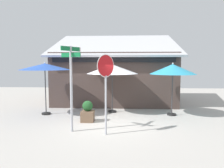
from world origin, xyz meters
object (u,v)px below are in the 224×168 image
at_px(patio_umbrella_royal_blue_left, 45,67).
at_px(street_sign_post, 71,79).
at_px(stop_sign, 106,79).
at_px(patio_umbrella_ivory_center, 112,69).
at_px(sidewalk_planter, 88,112).
at_px(patio_umbrella_teal_right, 173,69).

bearing_deg(patio_umbrella_royal_blue_left, street_sign_post, -53.76).
bearing_deg(stop_sign, patio_umbrella_ivory_center, 89.62).
bearing_deg(street_sign_post, stop_sign, -12.84).
bearing_deg(stop_sign, sidewalk_planter, 118.75).
bearing_deg(patio_umbrella_teal_right, street_sign_post, -146.49).
distance_m(stop_sign, patio_umbrella_royal_blue_left, 4.43).
relative_size(patio_umbrella_ivory_center, patio_umbrella_teal_right, 1.02).
relative_size(patio_umbrella_teal_right, sidewalk_planter, 2.81).
distance_m(patio_umbrella_ivory_center, patio_umbrella_teal_right, 3.01).
distance_m(patio_umbrella_royal_blue_left, sidewalk_planter, 3.27).
relative_size(stop_sign, sidewalk_planter, 3.11).
bearing_deg(patio_umbrella_royal_blue_left, patio_umbrella_ivory_center, 11.62).
height_order(stop_sign, sidewalk_planter, stop_sign).
xyz_separation_m(patio_umbrella_ivory_center, sidewalk_planter, (-0.98, -1.91, -1.83)).
distance_m(patio_umbrella_royal_blue_left, patio_umbrella_teal_right, 6.26).
bearing_deg(stop_sign, street_sign_post, 167.16).
xyz_separation_m(street_sign_post, patio_umbrella_royal_blue_left, (-1.96, 2.68, 0.41)).
bearing_deg(sidewalk_planter, patio_umbrella_teal_right, 19.61).
height_order(street_sign_post, sidewalk_planter, street_sign_post).
bearing_deg(stop_sign, patio_umbrella_teal_right, 46.39).
height_order(street_sign_post, patio_umbrella_ivory_center, street_sign_post).
height_order(stop_sign, patio_umbrella_ivory_center, stop_sign).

